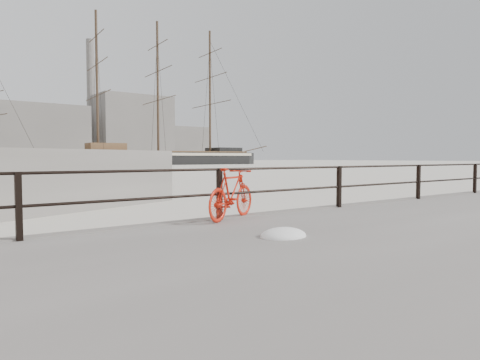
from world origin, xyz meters
TOP-DOWN VIEW (x-y plane):
  - ground at (0.00, 0.00)m, footprint 400.00×400.00m
  - guardrail at (0.00, -0.15)m, footprint 28.00×0.10m
  - bicycle at (-3.28, -0.25)m, footprint 1.63×0.93m
  - barque_black at (33.98, 79.31)m, footprint 58.44×22.57m
  - industrial_west at (20.00, 140.00)m, footprint 32.00×18.00m
  - industrial_mid at (55.00, 145.00)m, footprint 26.00×20.00m
  - industrial_east at (78.00, 150.00)m, footprint 20.00×16.00m
  - smokestack at (42.00, 150.00)m, footprint 2.80×2.80m

SIDE VIEW (x-z plane):
  - ground at x=0.00m, z-range 0.00..0.00m
  - barque_black at x=33.98m, z-range -16.31..16.31m
  - guardrail at x=0.00m, z-range 0.35..1.35m
  - bicycle at x=-3.28m, z-range 0.35..1.36m
  - industrial_east at x=78.00m, z-range 0.00..14.00m
  - industrial_west at x=20.00m, z-range 0.00..18.00m
  - industrial_mid at x=55.00m, z-range 0.00..24.00m
  - smokestack at x=42.00m, z-range 0.00..44.00m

